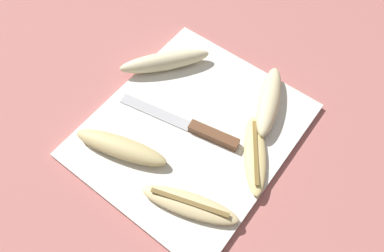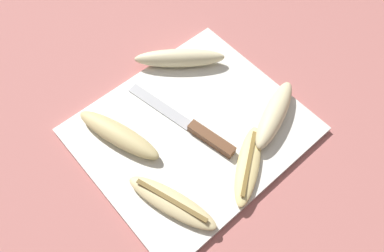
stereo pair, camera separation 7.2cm
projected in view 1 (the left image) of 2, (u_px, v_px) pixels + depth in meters
ground_plane at (192, 132)px, 0.74m from camera, size 4.00×4.00×0.00m
cutting_board at (192, 130)px, 0.73m from camera, size 0.41×0.36×0.01m
knife at (200, 130)px, 0.72m from camera, size 0.07×0.25×0.02m
banana_pale_long at (165, 61)px, 0.79m from camera, size 0.17×0.15×0.04m
banana_spotted_left at (121, 147)px, 0.69m from camera, size 0.09×0.19×0.03m
banana_cream_curved at (269, 101)px, 0.74m from camera, size 0.17×0.10×0.04m
banana_golden_short at (255, 154)px, 0.69m from camera, size 0.16×0.13×0.02m
banana_ripe_center at (190, 205)px, 0.64m from camera, size 0.10×0.18×0.02m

